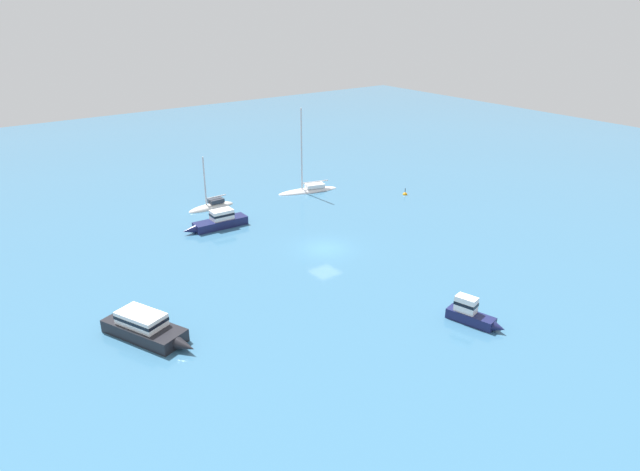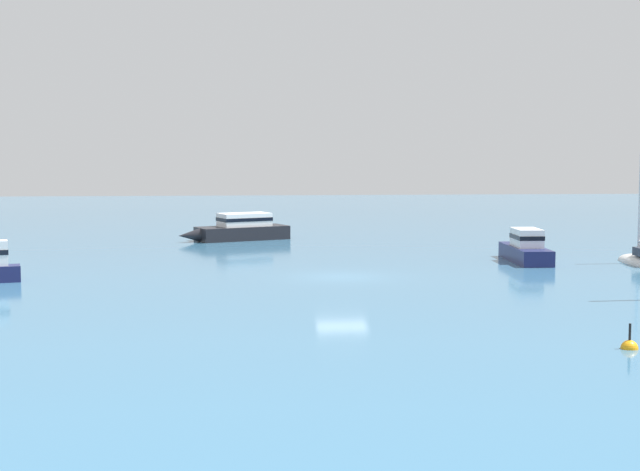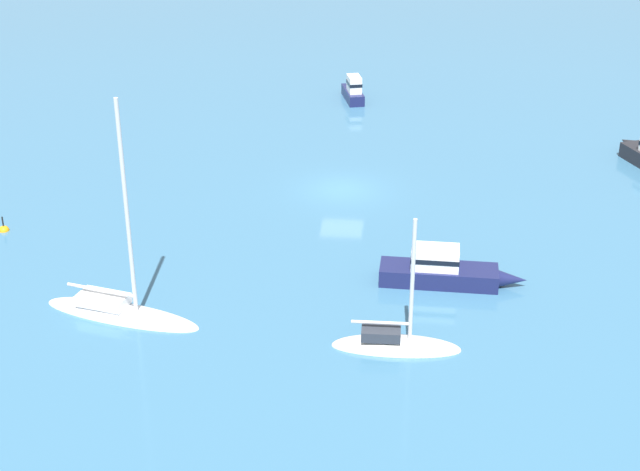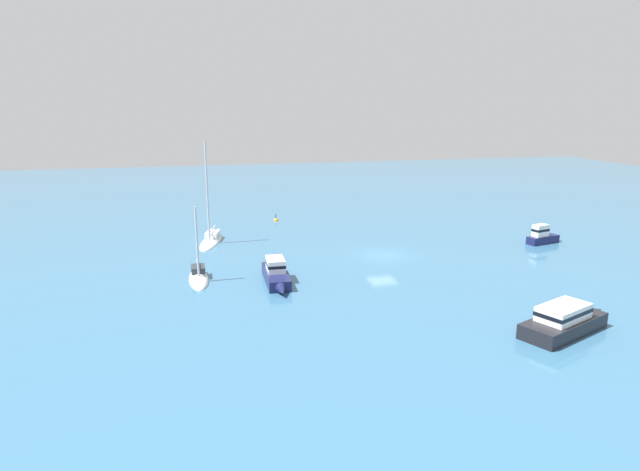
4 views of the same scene
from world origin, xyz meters
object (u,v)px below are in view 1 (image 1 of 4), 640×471
object	(u,v)px
launch	(472,314)
channel_buoy	(405,195)
ketch	(212,207)
launch_1	(146,327)
powerboat	(218,221)
sailboat	(308,190)

from	to	relation	value
launch	channel_buoy	size ratio (longest dim) A/B	4.11
ketch	launch_1	size ratio (longest dim) A/B	0.85
powerboat	channel_buoy	xyz separation A→B (m)	(-23.25, 3.65, -0.70)
launch_1	channel_buoy	world-z (taller)	launch_1
launch_1	powerboat	xyz separation A→B (m)	(-13.77, -15.85, -0.07)
ketch	sailboat	size ratio (longest dim) A/B	0.62
ketch	channel_buoy	distance (m)	23.20
launch	powerboat	distance (m)	28.80
launch	launch_1	distance (m)	23.40
channel_buoy	launch_1	bearing A→B (deg)	18.24
ketch	launch_1	xyz separation A→B (m)	(15.89, 21.81, 0.65)
ketch	sailboat	distance (m)	12.52
powerboat	sailboat	bearing A→B (deg)	-161.40
launch	launch_1	xyz separation A→B (m)	(19.91, -12.29, 0.03)
ketch	channel_buoy	size ratio (longest dim) A/B	6.04
ketch	powerboat	xyz separation A→B (m)	(2.13, 5.96, 0.58)
launch	launch_1	size ratio (longest dim) A/B	0.58
launch_1	ketch	bearing A→B (deg)	120.90
sailboat	powerboat	size ratio (longest dim) A/B	1.53
launch	sailboat	bearing A→B (deg)	150.99
launch_1	sailboat	xyz separation A→B (m)	(-28.31, -20.24, -0.55)
launch	sailboat	distance (m)	33.60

